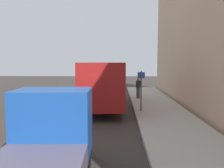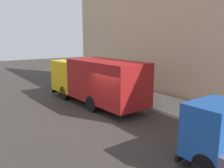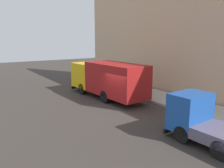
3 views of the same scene
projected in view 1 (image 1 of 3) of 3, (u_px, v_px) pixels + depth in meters
The scene contains 7 objects.
ground at pixel (83, 118), 13.18m from camera, with size 80.00×80.00×0.00m, color #362F2B.
sidewalk at pixel (165, 117), 13.02m from camera, with size 3.27×30.00×0.18m, color #ABA79B.
building_facade at pixel (208, 16), 12.44m from camera, with size 0.50×30.00×11.18m, color tan.
large_utility_truck at pixel (102, 83), 15.91m from camera, with size 3.03×8.67×3.11m.
small_flatbed_truck at pixel (45, 143), 5.95m from camera, with size 2.27×4.75×2.35m.
pedestrian_walking at pixel (138, 88), 19.13m from camera, with size 0.54×0.54×1.69m.
street_sign_post at pixel (141, 87), 14.04m from camera, with size 0.44×0.08×2.43m.
Camera 1 is at (2.08, -12.88, 3.12)m, focal length 37.61 mm.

